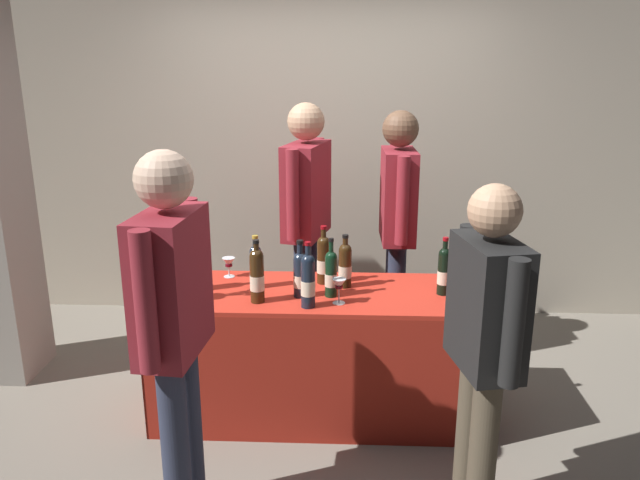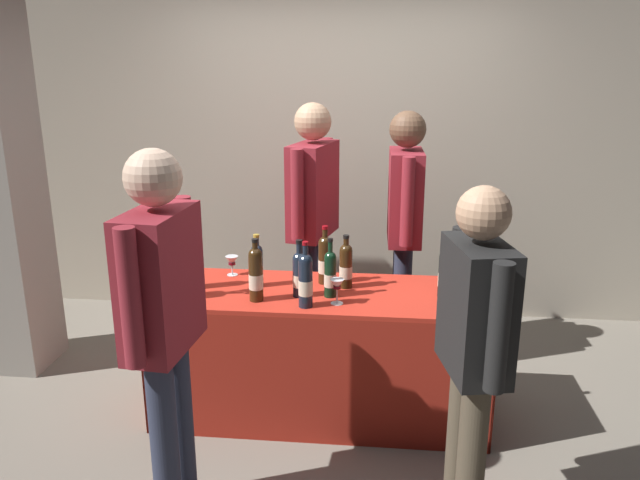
% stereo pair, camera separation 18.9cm
% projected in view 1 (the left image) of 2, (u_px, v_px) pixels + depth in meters
% --- Properties ---
extents(ground_plane, '(12.00, 12.00, 0.00)m').
position_uv_depth(ground_plane, '(320.00, 411.00, 3.70)').
color(ground_plane, gray).
extents(back_partition, '(7.25, 0.12, 3.06)m').
position_uv_depth(back_partition, '(329.00, 123.00, 4.82)').
color(back_partition, '#B2A893').
rests_on(back_partition, ground_plane).
extents(tasting_table, '(1.89, 0.65, 0.76)m').
position_uv_depth(tasting_table, '(320.00, 330.00, 3.55)').
color(tasting_table, red).
rests_on(tasting_table, ground_plane).
extents(featured_wine_bottle, '(0.07, 0.07, 0.33)m').
position_uv_depth(featured_wine_bottle, '(444.00, 270.00, 3.41)').
color(featured_wine_bottle, black).
rests_on(featured_wine_bottle, tasting_table).
extents(display_bottle_0, '(0.08, 0.08, 0.35)m').
position_uv_depth(display_bottle_0, '(257.00, 275.00, 3.29)').
color(display_bottle_0, '#38230F').
rests_on(display_bottle_0, tasting_table).
extents(display_bottle_1, '(0.07, 0.07, 0.31)m').
position_uv_depth(display_bottle_1, '(256.00, 266.00, 3.51)').
color(display_bottle_1, '#192333').
rests_on(display_bottle_1, tasting_table).
extents(display_bottle_2, '(0.08, 0.08, 0.31)m').
position_uv_depth(display_bottle_2, '(345.00, 265.00, 3.52)').
color(display_bottle_2, '#38230F').
rests_on(display_bottle_2, tasting_table).
extents(display_bottle_3, '(0.07, 0.07, 0.33)m').
position_uv_depth(display_bottle_3, '(331.00, 273.00, 3.38)').
color(display_bottle_3, black).
rests_on(display_bottle_3, tasting_table).
extents(display_bottle_4, '(0.08, 0.08, 0.34)m').
position_uv_depth(display_bottle_4, '(193.00, 265.00, 3.46)').
color(display_bottle_4, black).
rests_on(display_bottle_4, tasting_table).
extents(display_bottle_5, '(0.07, 0.07, 0.32)m').
position_uv_depth(display_bottle_5, '(300.00, 273.00, 3.37)').
color(display_bottle_5, '#192333').
rests_on(display_bottle_5, tasting_table).
extents(display_bottle_6, '(0.08, 0.08, 0.36)m').
position_uv_depth(display_bottle_6, '(308.00, 280.00, 3.23)').
color(display_bottle_6, '#192333').
rests_on(display_bottle_6, tasting_table).
extents(display_bottle_7, '(0.08, 0.08, 0.34)m').
position_uv_depth(display_bottle_7, '(324.00, 259.00, 3.57)').
color(display_bottle_7, '#38230F').
rests_on(display_bottle_7, tasting_table).
extents(wine_glass_near_vendor, '(0.07, 0.07, 0.14)m').
position_uv_depth(wine_glass_near_vendor, '(339.00, 285.00, 3.28)').
color(wine_glass_near_vendor, silver).
rests_on(wine_glass_near_vendor, tasting_table).
extents(wine_glass_mid, '(0.08, 0.08, 0.12)m').
position_uv_depth(wine_glass_mid, '(229.00, 263.00, 3.69)').
color(wine_glass_mid, silver).
rests_on(wine_glass_mid, tasting_table).
extents(flower_vase, '(0.10, 0.10, 0.42)m').
position_uv_depth(flower_vase, '(181.00, 276.00, 3.31)').
color(flower_vase, slate).
rests_on(flower_vase, tasting_table).
extents(vendor_presenter, '(0.32, 0.62, 1.75)m').
position_uv_depth(vendor_presenter, '(306.00, 207.00, 4.11)').
color(vendor_presenter, '#2D3347').
rests_on(vendor_presenter, ground_plane).
extents(vendor_assistant, '(0.23, 0.60, 1.70)m').
position_uv_depth(vendor_assistant, '(397.00, 214.00, 4.10)').
color(vendor_assistant, '#2D3347').
rests_on(vendor_assistant, ground_plane).
extents(taster_foreground_right, '(0.28, 0.55, 1.56)m').
position_uv_depth(taster_foreground_right, '(485.00, 334.00, 2.57)').
color(taster_foreground_right, '#4C4233').
rests_on(taster_foreground_right, ground_plane).
extents(taster_foreground_left, '(0.25, 0.59, 1.69)m').
position_uv_depth(taster_foreground_left, '(173.00, 312.00, 2.55)').
color(taster_foreground_left, '#2D3347').
rests_on(taster_foreground_left, ground_plane).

